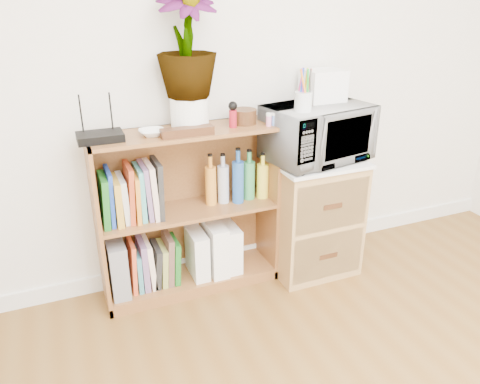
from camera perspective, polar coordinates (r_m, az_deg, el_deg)
skirting_board at (r=3.05m, az=-0.36°, el=-7.55°), size 4.00×0.02×0.10m
bookshelf at (r=2.63m, az=-6.32°, el=-2.52°), size 1.00×0.30×0.95m
wicker_unit at (r=2.90m, az=8.60°, el=-2.86°), size 0.50×0.45×0.70m
microwave at (r=2.70m, az=9.38°, el=7.13°), size 0.63×0.48×0.31m
pen_cup at (r=2.50m, az=7.71°, el=10.86°), size 0.09×0.09×0.10m
small_appliance at (r=2.76m, az=10.08°, el=12.68°), size 0.22×0.18×0.18m
router at (r=2.37m, az=-16.69°, el=6.46°), size 0.22×0.15×0.04m
white_bowl at (r=2.39m, az=-10.69°, el=7.13°), size 0.13×0.13×0.03m
plant_pot at (r=2.47m, az=-6.16°, el=9.55°), size 0.20×0.20×0.17m
potted_plant at (r=2.41m, az=-6.54°, el=17.69°), size 0.30×0.30×0.54m
trinket_box at (r=2.36m, az=-6.46°, el=7.32°), size 0.27×0.07×0.04m
kokeshi_doll at (r=2.49m, az=-0.88°, el=8.92°), size 0.04×0.04×0.09m
wooden_bowl at (r=2.57m, az=0.52°, el=9.21°), size 0.13×0.13×0.08m
paint_jars at (r=2.54m, az=4.21°, el=8.65°), size 0.10×0.04×0.05m
file_box at (r=2.69m, az=-14.76°, el=-8.70°), size 0.09×0.25×0.31m
magazine_holder_left at (r=2.76m, az=-5.25°, el=-7.44°), size 0.09×0.22×0.28m
magazine_holder_mid at (r=2.78m, az=-3.10°, el=-6.73°), size 0.10×0.25×0.31m
magazine_holder_right at (r=2.81m, az=-1.32°, el=-6.65°), size 0.09×0.22×0.28m
cookbooks at (r=2.51m, az=-13.09°, el=-0.26°), size 0.32×0.20×0.31m
liquor_bottles at (r=2.67m, az=0.56°, el=1.94°), size 0.46×0.07×0.31m
lower_books at (r=2.72m, az=-10.48°, el=-8.44°), size 0.28×0.19×0.29m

